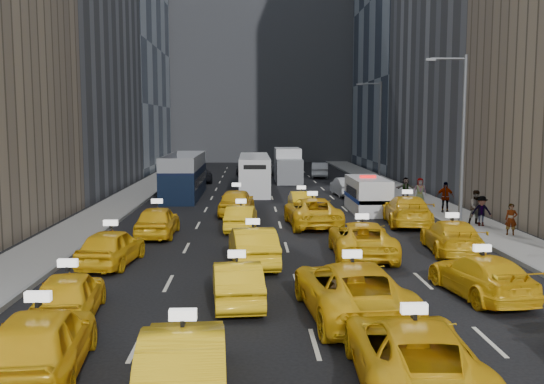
% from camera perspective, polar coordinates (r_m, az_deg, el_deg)
% --- Properties ---
extents(ground, '(160.00, 160.00, 0.00)m').
position_cam_1_polar(ground, '(19.67, 2.78, -9.98)').
color(ground, black).
rests_on(ground, ground).
extents(sidewalk_west, '(3.00, 90.00, 0.15)m').
position_cam_1_polar(sidewalk_west, '(45.02, -13.42, -0.66)').
color(sidewalk_west, gray).
rests_on(sidewalk_west, ground).
extents(sidewalk_east, '(3.00, 90.00, 0.15)m').
position_cam_1_polar(sidewalk_east, '(45.76, 13.31, -0.54)').
color(sidewalk_east, gray).
rests_on(sidewalk_east, ground).
extents(curb_west, '(0.15, 90.00, 0.18)m').
position_cam_1_polar(curb_west, '(44.75, -11.60, -0.64)').
color(curb_west, slate).
rests_on(curb_west, ground).
extents(curb_east, '(0.15, 90.00, 0.18)m').
position_cam_1_polar(curb_east, '(45.40, 11.55, -0.53)').
color(curb_east, slate).
rests_on(curb_east, ground).
extents(building_backdrop, '(30.00, 12.00, 40.00)m').
position_cam_1_polar(building_backdrop, '(91.93, -1.06, 15.58)').
color(building_backdrop, slate).
rests_on(building_backdrop, ground).
extents(streetlight_near, '(2.15, 0.22, 9.00)m').
position_cam_1_polar(streetlight_near, '(32.63, 17.34, 5.08)').
color(streetlight_near, '#595B60').
rests_on(streetlight_near, ground).
extents(streetlight_far, '(2.15, 0.22, 9.00)m').
position_cam_1_polar(streetlight_far, '(51.92, 10.00, 5.72)').
color(streetlight_far, '#595B60').
rests_on(streetlight_far, ground).
extents(taxi_0, '(2.35, 4.91, 1.62)m').
position_cam_1_polar(taxi_0, '(14.57, -20.98, -13.06)').
color(taxi_0, yellow).
rests_on(taxi_0, ground).
extents(taxi_1, '(1.97, 4.85, 1.57)m').
position_cam_1_polar(taxi_1, '(12.78, -8.31, -15.63)').
color(taxi_1, yellow).
rests_on(taxi_1, ground).
extents(taxi_2, '(2.75, 5.50, 1.50)m').
position_cam_1_polar(taxi_2, '(13.58, 13.12, -14.53)').
color(taxi_2, yellow).
rests_on(taxi_2, ground).
extents(taxi_4, '(2.08, 4.30, 1.41)m').
position_cam_1_polar(taxi_4, '(18.46, -18.56, -9.15)').
color(taxi_4, yellow).
rests_on(taxi_4, ground).
extents(taxi_5, '(1.78, 4.23, 1.36)m').
position_cam_1_polar(taxi_5, '(18.94, -3.31, -8.49)').
color(taxi_5, yellow).
rests_on(taxi_5, ground).
extents(taxi_6, '(3.17, 6.03, 1.62)m').
position_cam_1_polar(taxi_6, '(17.87, 7.50, -9.03)').
color(taxi_6, yellow).
rests_on(taxi_6, ground).
extents(taxi_7, '(2.55, 4.96, 1.38)m').
position_cam_1_polar(taxi_7, '(20.79, 19.08, -7.46)').
color(taxi_7, yellow).
rests_on(taxi_7, ground).
extents(taxi_8, '(2.22, 4.51, 1.48)m').
position_cam_1_polar(taxi_8, '(24.65, -14.89, -5.02)').
color(taxi_8, yellow).
rests_on(taxi_8, ground).
extents(taxi_9, '(2.10, 4.79, 1.53)m').
position_cam_1_polar(taxi_9, '(23.86, -1.81, -5.12)').
color(taxi_9, yellow).
rests_on(taxi_9, ground).
extents(taxi_10, '(2.76, 5.50, 1.49)m').
position_cam_1_polar(taxi_10, '(25.63, 8.44, -4.42)').
color(taxi_10, yellow).
rests_on(taxi_10, ground).
extents(taxi_11, '(2.46, 5.09, 1.43)m').
position_cam_1_polar(taxi_11, '(27.22, 16.54, -4.04)').
color(taxi_11, yellow).
rests_on(taxi_11, ground).
extents(taxi_12, '(1.85, 4.53, 1.54)m').
position_cam_1_polar(taxi_12, '(30.36, -10.73, -2.70)').
color(taxi_12, yellow).
rests_on(taxi_12, ground).
extents(taxi_13, '(1.72, 4.15, 1.34)m').
position_cam_1_polar(taxi_13, '(31.41, -2.93, -2.47)').
color(taxi_13, yellow).
rests_on(taxi_13, ground).
extents(taxi_14, '(2.93, 5.81, 1.58)m').
position_cam_1_polar(taxi_14, '(32.79, 3.81, -1.88)').
color(taxi_14, yellow).
rests_on(taxi_14, ground).
extents(taxi_15, '(2.86, 5.78, 1.62)m').
position_cam_1_polar(taxi_15, '(33.95, 12.58, -1.70)').
color(taxi_15, yellow).
rests_on(taxi_15, ground).
extents(taxi_16, '(2.33, 4.97, 1.64)m').
position_cam_1_polar(taxi_16, '(36.66, -3.36, -0.93)').
color(taxi_16, yellow).
rests_on(taxi_16, ground).
extents(taxi_17, '(1.50, 4.04, 1.32)m').
position_cam_1_polar(taxi_17, '(38.11, 2.77, -0.88)').
color(taxi_17, yellow).
rests_on(taxi_17, ground).
extents(nypd_van, '(2.72, 5.61, 2.32)m').
position_cam_1_polar(nypd_van, '(38.33, 8.98, -0.33)').
color(nypd_van, silver).
rests_on(nypd_van, ground).
extents(double_decker, '(3.05, 11.02, 3.17)m').
position_cam_1_polar(double_decker, '(46.18, -8.25, 1.50)').
color(double_decker, black).
rests_on(double_decker, ground).
extents(city_bus, '(2.88, 11.33, 2.90)m').
position_cam_1_polar(city_bus, '(49.36, -1.68, 1.73)').
color(city_bus, silver).
rests_on(city_bus, ground).
extents(box_truck, '(2.47, 6.93, 3.15)m').
position_cam_1_polar(box_truck, '(57.28, 1.52, 2.51)').
color(box_truck, white).
rests_on(box_truck, ground).
extents(misc_car_0, '(1.86, 4.48, 1.44)m').
position_cam_1_polar(misc_car_0, '(46.53, 6.90, 0.50)').
color(misc_car_0, '#B1B5B9').
rests_on(misc_car_0, ground).
extents(misc_car_1, '(2.78, 5.15, 1.37)m').
position_cam_1_polar(misc_car_1, '(57.25, -6.86, 1.60)').
color(misc_car_1, black).
rests_on(misc_car_1, ground).
extents(misc_car_2, '(2.29, 5.62, 1.63)m').
position_cam_1_polar(misc_car_2, '(65.20, 0.87, 2.36)').
color(misc_car_2, slate).
rests_on(misc_car_2, ground).
extents(misc_car_3, '(2.06, 4.46, 1.48)m').
position_cam_1_polar(misc_car_3, '(63.61, -2.54, 2.18)').
color(misc_car_3, black).
rests_on(misc_car_3, ground).
extents(misc_car_4, '(2.09, 4.79, 1.53)m').
position_cam_1_polar(misc_car_4, '(62.12, 4.50, 2.09)').
color(misc_car_4, '#B0B3B8').
rests_on(misc_car_4, ground).
extents(pedestrian_0, '(0.65, 0.54, 1.53)m').
position_cam_1_polar(pedestrian_0, '(31.62, 21.59, -2.41)').
color(pedestrian_0, gray).
rests_on(pedestrian_0, sidewalk_east).
extents(pedestrian_1, '(0.93, 0.55, 1.84)m').
position_cam_1_polar(pedestrian_1, '(34.24, 18.71, -1.38)').
color(pedestrian_1, gray).
rests_on(pedestrian_1, sidewalk_east).
extents(pedestrian_2, '(1.10, 0.65, 1.59)m').
position_cam_1_polar(pedestrian_2, '(33.86, 19.12, -1.69)').
color(pedestrian_2, gray).
rests_on(pedestrian_2, sidewalk_east).
extents(pedestrian_3, '(1.18, 0.80, 1.85)m').
position_cam_1_polar(pedestrian_3, '(38.34, 15.97, -0.46)').
color(pedestrian_3, gray).
rests_on(pedestrian_3, sidewalk_east).
extents(pedestrian_4, '(0.89, 0.55, 1.73)m').
position_cam_1_polar(pedestrian_4, '(41.98, 13.75, 0.11)').
color(pedestrian_4, gray).
rests_on(pedestrian_4, sidewalk_east).
extents(pedestrian_5, '(1.49, 0.50, 1.58)m').
position_cam_1_polar(pedestrian_5, '(43.86, 12.46, 0.32)').
color(pedestrian_5, gray).
rests_on(pedestrian_5, sidewalk_east).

